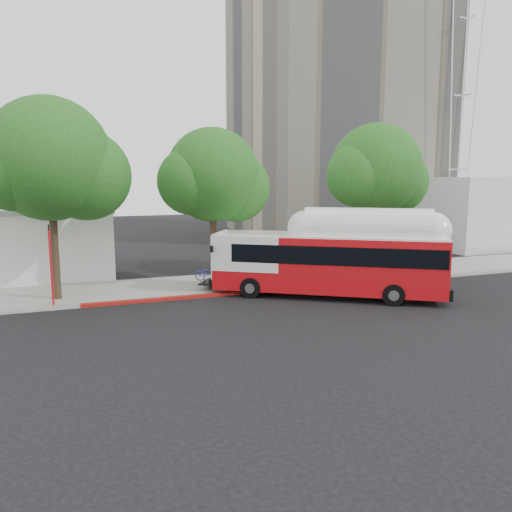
# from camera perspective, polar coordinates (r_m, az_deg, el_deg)

# --- Properties ---
(ground) EXTENTS (120.00, 120.00, 0.00)m
(ground) POSITION_cam_1_polar(r_m,az_deg,el_deg) (22.43, 1.68, -6.52)
(ground) COLOR black
(ground) RESTS_ON ground
(sidewalk) EXTENTS (60.00, 5.00, 0.15)m
(sidewalk) POSITION_cam_1_polar(r_m,az_deg,el_deg) (28.38, -3.14, -3.06)
(sidewalk) COLOR gray
(sidewalk) RESTS_ON ground
(curb_strip) EXTENTS (60.00, 0.30, 0.15)m
(curb_strip) POSITION_cam_1_polar(r_m,az_deg,el_deg) (25.96, -1.48, -4.19)
(curb_strip) COLOR gray
(curb_strip) RESTS_ON ground
(red_curb_segment) EXTENTS (10.00, 0.32, 0.16)m
(red_curb_segment) POSITION_cam_1_polar(r_m,az_deg,el_deg) (25.21, -7.99, -4.67)
(red_curb_segment) COLOR maroon
(red_curb_segment) RESTS_ON ground
(street_tree_left) EXTENTS (6.67, 5.80, 9.74)m
(street_tree_left) POSITION_cam_1_polar(r_m,az_deg,el_deg) (25.67, -21.46, 9.74)
(street_tree_left) COLOR #2D2116
(street_tree_left) RESTS_ON ground
(street_tree_mid) EXTENTS (5.75, 5.00, 8.62)m
(street_tree_mid) POSITION_cam_1_polar(r_m,az_deg,el_deg) (27.17, -4.19, 8.78)
(street_tree_mid) COLOR #2D2116
(street_tree_mid) RESTS_ON ground
(street_tree_right) EXTENTS (6.21, 5.40, 9.18)m
(street_tree_right) POSITION_cam_1_polar(r_m,az_deg,el_deg) (31.24, 14.16, 9.20)
(street_tree_right) COLOR #2D2116
(street_tree_right) RESTS_ON ground
(apartment_tower) EXTENTS (18.00, 18.00, 37.00)m
(apartment_tower) POSITION_cam_1_polar(r_m,az_deg,el_deg) (55.87, 8.91, 20.91)
(apartment_tower) COLOR tan
(apartment_tower) RESTS_ON ground
(horizon_block) EXTENTS (20.00, 12.00, 6.00)m
(horizon_block) POSITION_cam_1_polar(r_m,az_deg,el_deg) (52.46, 26.65, 4.78)
(horizon_block) COLOR silver
(horizon_block) RESTS_ON ground
(comms_tower) EXTENTS (2.80, 2.80, 40.00)m
(comms_tower) POSITION_cam_1_polar(r_m,az_deg,el_deg) (52.91, 23.09, 23.67)
(comms_tower) COLOR silver
(comms_tower) RESTS_ON ground
(transit_bus) EXTENTS (11.48, 8.40, 3.63)m
(transit_bus) POSITION_cam_1_polar(r_m,az_deg,el_deg) (25.32, 8.34, -0.88)
(transit_bus) COLOR red
(transit_bus) RESTS_ON ground
(signal_pole) EXTENTS (0.11, 0.37, 3.88)m
(signal_pole) POSITION_cam_1_polar(r_m,az_deg,el_deg) (24.68, -22.38, -1.03)
(signal_pole) COLOR red
(signal_pole) RESTS_ON ground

